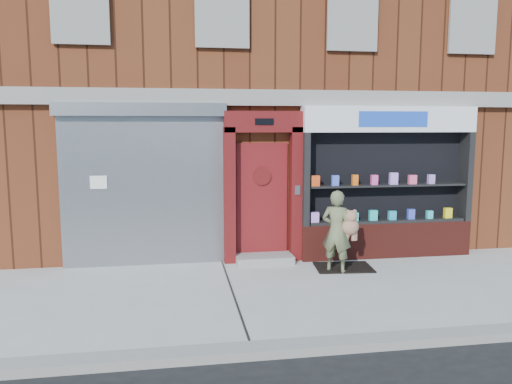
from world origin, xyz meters
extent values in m
plane|color=#9E9E99|center=(0.00, 0.00, 0.00)|extent=(80.00, 80.00, 0.00)
cube|color=gray|center=(0.00, -2.15, 0.06)|extent=(60.00, 0.30, 0.12)
cube|color=#562613|center=(0.00, 6.00, 4.00)|extent=(12.00, 8.00, 8.00)
cube|color=gray|center=(0.00, 1.92, 3.15)|extent=(12.00, 0.16, 0.30)
cube|color=black|center=(-4.00, 1.97, 4.80)|extent=(0.90, 0.06, 1.40)
cube|color=gray|center=(-4.00, 1.93, 4.80)|extent=(1.00, 0.06, 1.50)
cube|color=black|center=(-1.50, 1.97, 4.80)|extent=(0.90, 0.06, 1.40)
cube|color=gray|center=(-1.50, 1.93, 4.80)|extent=(1.00, 0.06, 1.50)
cube|color=black|center=(1.00, 1.97, 4.80)|extent=(0.90, 0.06, 1.40)
cube|color=gray|center=(1.00, 1.93, 4.80)|extent=(1.00, 0.06, 1.50)
cube|color=black|center=(3.50, 1.97, 4.80)|extent=(0.90, 0.06, 1.40)
cube|color=gray|center=(3.50, 1.93, 4.80)|extent=(1.00, 0.06, 1.50)
cube|color=gray|center=(-3.00, 1.94, 1.40)|extent=(3.00, 0.10, 2.80)
cube|color=slate|center=(-3.00, 1.88, 2.92)|extent=(3.10, 0.30, 0.24)
cube|color=white|center=(-3.80, 1.88, 1.60)|extent=(0.30, 0.01, 0.24)
cube|color=#4F0D0E|center=(-1.40, 1.86, 1.30)|extent=(0.22, 0.28, 2.60)
cube|color=#4F0D0E|center=(-0.10, 1.86, 1.30)|extent=(0.22, 0.28, 2.60)
cube|color=#4F0D0E|center=(-0.75, 1.86, 2.70)|extent=(1.50, 0.28, 0.40)
cube|color=black|center=(-0.75, 1.71, 2.70)|extent=(0.35, 0.01, 0.12)
cube|color=maroon|center=(-0.75, 1.97, 1.20)|extent=(1.00, 0.06, 2.20)
cylinder|color=black|center=(-0.75, 1.93, 1.65)|extent=(0.28, 0.02, 0.28)
cylinder|color=#4F0D0E|center=(-0.75, 1.92, 1.65)|extent=(0.34, 0.02, 0.34)
cube|color=gray|center=(-0.75, 1.70, 0.07)|extent=(1.10, 0.55, 0.15)
cube|color=slate|center=(-0.10, 1.71, 1.40)|extent=(0.10, 0.02, 0.18)
cube|color=#571B14|center=(1.75, 1.80, 0.35)|extent=(3.50, 0.40, 0.70)
cube|color=black|center=(0.06, 1.80, 1.60)|extent=(0.12, 0.40, 1.80)
cube|color=black|center=(3.44, 1.80, 1.60)|extent=(0.12, 0.40, 1.80)
cube|color=black|center=(1.75, 1.99, 1.60)|extent=(3.30, 0.03, 1.80)
cube|color=black|center=(1.75, 1.80, 0.73)|extent=(3.20, 0.36, 0.06)
cube|color=black|center=(1.75, 1.80, 1.45)|extent=(3.20, 0.36, 0.04)
cube|color=white|center=(1.75, 1.80, 2.75)|extent=(3.50, 0.40, 0.50)
cube|color=#1841B4|center=(1.75, 1.59, 2.75)|extent=(1.40, 0.01, 0.30)
cube|color=#D08BFB|center=(0.25, 1.72, 0.86)|extent=(0.16, 0.09, 0.20)
cube|color=red|center=(0.65, 1.72, 0.86)|extent=(0.12, 0.09, 0.20)
cube|color=#25B4B9|center=(1.05, 1.72, 0.84)|extent=(0.17, 0.09, 0.17)
cube|color=#26BEBD|center=(1.45, 1.72, 0.86)|extent=(0.16, 0.09, 0.20)
cube|color=#2598B9|center=(1.85, 1.72, 0.85)|extent=(0.15, 0.09, 0.18)
cube|color=#394CC4|center=(2.25, 1.72, 0.86)|extent=(0.14, 0.09, 0.21)
cube|color=#27BEC7|center=(2.65, 1.72, 0.84)|extent=(0.12, 0.09, 0.16)
cube|color=yellow|center=(3.05, 1.72, 0.86)|extent=(0.15, 0.09, 0.21)
cube|color=#EC4A18|center=(0.25, 1.72, 1.57)|extent=(0.17, 0.09, 0.20)
cube|color=#445FE9|center=(0.65, 1.72, 1.57)|extent=(0.13, 0.09, 0.20)
cube|color=orange|center=(1.05, 1.72, 1.57)|extent=(0.11, 0.09, 0.21)
cube|color=#E34B99|center=(1.45, 1.72, 1.57)|extent=(0.13, 0.09, 0.20)
cube|color=#AE83EC|center=(1.85, 1.72, 1.59)|extent=(0.16, 0.09, 0.23)
cube|color=#FA5381|center=(2.25, 1.72, 1.56)|extent=(0.16, 0.09, 0.18)
cube|color=#A678D8|center=(2.65, 1.72, 1.56)|extent=(0.13, 0.09, 0.19)
imported|color=#5A6140|center=(0.43, 0.90, 0.75)|extent=(0.65, 0.61, 1.49)
sphere|color=#8F6147|center=(0.66, 0.85, 0.84)|extent=(0.32, 0.32, 0.32)
sphere|color=#8F6147|center=(0.66, 0.80, 1.03)|extent=(0.21, 0.21, 0.21)
sphere|color=#8F6147|center=(0.59, 0.80, 1.12)|extent=(0.07, 0.07, 0.07)
sphere|color=#8F6147|center=(0.72, 0.80, 1.12)|extent=(0.07, 0.07, 0.07)
cylinder|color=#8F6147|center=(0.55, 0.85, 0.68)|extent=(0.07, 0.07, 0.19)
cylinder|color=#8F6147|center=(0.76, 0.85, 0.68)|extent=(0.07, 0.07, 0.19)
cylinder|color=#8F6147|center=(0.59, 0.83, 0.68)|extent=(0.07, 0.07, 0.19)
cylinder|color=#8F6147|center=(0.72, 0.83, 0.68)|extent=(0.07, 0.07, 0.19)
cube|color=black|center=(0.64, 1.10, 0.01)|extent=(1.10, 0.82, 0.03)
camera|label=1|loc=(-2.40, -7.52, 2.64)|focal=35.00mm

